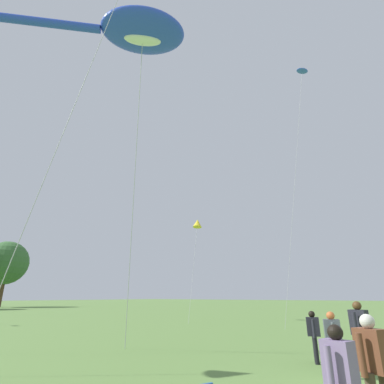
# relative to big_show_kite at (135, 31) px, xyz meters

# --- Properties ---
(big_show_kite) EXTENTS (7.33, 7.19, 13.01)m
(big_show_kite) POSITION_rel_big_show_kite_xyz_m (0.00, 0.00, 0.00)
(big_show_kite) COLOR blue
(big_show_kite) RESTS_ON ground
(person_child_front) EXTENTS (0.53, 0.47, 1.60)m
(person_child_front) POSITION_rel_big_show_kite_xyz_m (-1.05, -7.11, -11.56)
(person_child_front) COLOR #473828
(person_child_front) RESTS_ON ground
(person_short_left) EXTENTS (0.52, 0.43, 1.50)m
(person_short_left) POSITION_rel_big_show_kite_xyz_m (-1.94, -6.85, -11.62)
(person_short_left) COLOR #473828
(person_short_left) RESTS_ON ground
(person_navy_jacket) EXTENTS (0.51, 0.43, 1.49)m
(person_navy_jacket) POSITION_rel_big_show_kite_xyz_m (2.21, -5.76, -11.63)
(person_navy_jacket) COLOR slate
(person_navy_jacket) RESTS_ON ground
(person_tall_center) EXTENTS (0.61, 0.49, 1.73)m
(person_tall_center) POSITION_rel_big_show_kite_xyz_m (3.21, -6.23, -11.49)
(person_tall_center) COLOR #282D42
(person_tall_center) RESTS_ON ground
(person_photographer) EXTENTS (0.49, 0.41, 1.43)m
(person_photographer) POSITION_rel_big_show_kite_xyz_m (3.59, -4.87, -11.66)
(person_photographer) COLOR black
(person_photographer) RESTS_ON ground
(backpack) EXTENTS (0.34, 0.36, 0.44)m
(backpack) POSITION_rel_big_show_kite_xyz_m (4.49, -6.37, -12.27)
(backpack) COLOR #2D4784
(backpack) RESTS_ON ground
(small_kite_delta_white) EXTENTS (3.67, 1.94, 8.51)m
(small_kite_delta_white) POSITION_rel_big_show_kite_xyz_m (15.33, 7.96, -4.42)
(small_kite_delta_white) COLOR yellow
(small_kite_delta_white) RESTS_ON ground
(small_kite_bird_shape) EXTENTS (3.27, 2.91, 19.51)m
(small_kite_bird_shape) POSITION_rel_big_show_kite_xyz_m (15.27, -2.74, 6.57)
(small_kite_bird_shape) COLOR blue
(small_kite_bird_shape) RESTS_ON ground
(tree_broad_distant) EXTENTS (7.80, 7.80, 11.61)m
(tree_broad_distant) POSITION_rel_big_show_kite_xyz_m (18.83, 54.28, -4.82)
(tree_broad_distant) COLOR #513823
(tree_broad_distant) RESTS_ON ground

